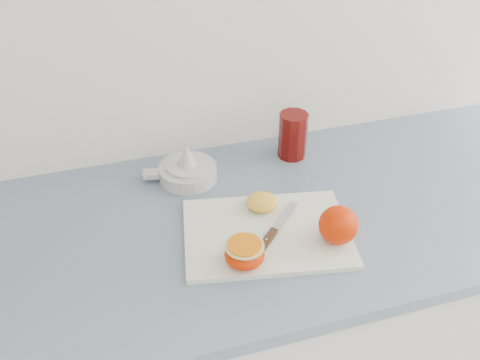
% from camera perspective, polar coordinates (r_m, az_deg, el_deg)
% --- Properties ---
extents(counter, '(2.31, 0.64, 0.89)m').
position_cam_1_polar(counter, '(1.50, -0.16, -17.21)').
color(counter, white).
rests_on(counter, ground).
extents(cutting_board, '(0.38, 0.31, 0.01)m').
position_cam_1_polar(cutting_board, '(1.13, 2.88, -5.68)').
color(cutting_board, silver).
rests_on(cutting_board, counter).
extents(whole_orange, '(0.08, 0.08, 0.08)m').
position_cam_1_polar(whole_orange, '(1.10, 10.45, -4.74)').
color(whole_orange, '#FA3200').
rests_on(whole_orange, cutting_board).
extents(half_orange, '(0.08, 0.08, 0.05)m').
position_cam_1_polar(half_orange, '(1.04, 0.49, -7.85)').
color(half_orange, '#FA3200').
rests_on(half_orange, cutting_board).
extents(squeezed_shell, '(0.07, 0.07, 0.03)m').
position_cam_1_polar(squeezed_shell, '(1.18, 2.36, -2.34)').
color(squeezed_shell, yellow).
rests_on(squeezed_shell, cutting_board).
extents(paring_knife, '(0.14, 0.14, 0.01)m').
position_cam_1_polar(paring_knife, '(1.11, 3.20, -6.07)').
color(paring_knife, '#46301D').
rests_on(paring_knife, cutting_board).
extents(citrus_juicer, '(0.18, 0.14, 0.09)m').
position_cam_1_polar(citrus_juicer, '(1.29, -5.67, 1.10)').
color(citrus_juicer, silver).
rests_on(citrus_juicer, counter).
extents(red_tumbler, '(0.07, 0.07, 0.12)m').
position_cam_1_polar(red_tumbler, '(1.36, 5.64, 4.60)').
color(red_tumbler, '#5B0906').
rests_on(red_tumbler, counter).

